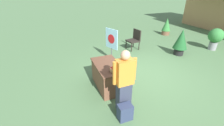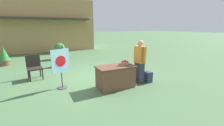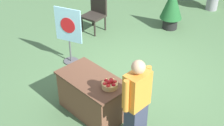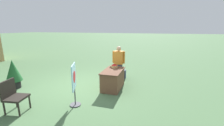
{
  "view_description": "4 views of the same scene",
  "coord_description": "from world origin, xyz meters",
  "px_view_note": "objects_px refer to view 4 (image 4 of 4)",
  "views": [
    {
      "loc": [
        3.98,
        -2.81,
        2.89
      ],
      "look_at": [
        0.09,
        -1.27,
        0.76
      ],
      "focal_mm": 24.0,
      "sensor_mm": 36.0,
      "label": 1
    },
    {
      "loc": [
        -2.19,
        -5.94,
        2.13
      ],
      "look_at": [
        0.22,
        -1.17,
        0.84
      ],
      "focal_mm": 24.0,
      "sensor_mm": 36.0,
      "label": 2
    },
    {
      "loc": [
        3.78,
        -4.4,
        4.15
      ],
      "look_at": [
        -0.17,
        -0.56,
        0.54
      ],
      "focal_mm": 50.0,
      "sensor_mm": 36.0,
      "label": 3
    },
    {
      "loc": [
        -5.5,
        -3.11,
        2.52
      ],
      "look_at": [
        0.45,
        -1.34,
        1.04
      ],
      "focal_mm": 24.0,
      "sensor_mm": 36.0,
      "label": 4
    }
  ],
  "objects_px": {
    "display_table": "(113,79)",
    "potted_plant_far_right": "(13,73)",
    "poster_board": "(74,83)",
    "patio_chair": "(13,95)",
    "apple_basket": "(114,66)",
    "person_visitor": "(119,63)",
    "backpack": "(122,74)"
  },
  "relations": [
    {
      "from": "display_table",
      "to": "potted_plant_far_right",
      "type": "height_order",
      "value": "potted_plant_far_right"
    },
    {
      "from": "poster_board",
      "to": "patio_chair",
      "type": "bearing_deg",
      "value": -173.48
    },
    {
      "from": "apple_basket",
      "to": "poster_board",
      "type": "bearing_deg",
      "value": 160.91
    },
    {
      "from": "poster_board",
      "to": "patio_chair",
      "type": "relative_size",
      "value": 1.4
    },
    {
      "from": "display_table",
      "to": "patio_chair",
      "type": "distance_m",
      "value": 3.53
    },
    {
      "from": "person_visitor",
      "to": "backpack",
      "type": "xyz_separation_m",
      "value": [
        0.34,
        -0.12,
        -0.64
      ]
    },
    {
      "from": "apple_basket",
      "to": "poster_board",
      "type": "xyz_separation_m",
      "value": [
        -2.14,
        0.74,
        -0.07
      ]
    },
    {
      "from": "display_table",
      "to": "poster_board",
      "type": "bearing_deg",
      "value": 155.32
    },
    {
      "from": "apple_basket",
      "to": "backpack",
      "type": "relative_size",
      "value": 0.68
    },
    {
      "from": "display_table",
      "to": "potted_plant_far_right",
      "type": "bearing_deg",
      "value": 106.24
    },
    {
      "from": "person_visitor",
      "to": "potted_plant_far_right",
      "type": "bearing_deg",
      "value": -62.02
    },
    {
      "from": "apple_basket",
      "to": "display_table",
      "type": "bearing_deg",
      "value": -172.84
    },
    {
      "from": "poster_board",
      "to": "apple_basket",
      "type": "bearing_deg",
      "value": 48.94
    },
    {
      "from": "person_visitor",
      "to": "poster_board",
      "type": "bearing_deg",
      "value": -16.74
    },
    {
      "from": "backpack",
      "to": "apple_basket",
      "type": "bearing_deg",
      "value": 171.78
    },
    {
      "from": "backpack",
      "to": "patio_chair",
      "type": "height_order",
      "value": "patio_chair"
    },
    {
      "from": "apple_basket",
      "to": "potted_plant_far_right",
      "type": "height_order",
      "value": "potted_plant_far_right"
    },
    {
      "from": "backpack",
      "to": "potted_plant_far_right",
      "type": "distance_m",
      "value": 4.84
    },
    {
      "from": "patio_chair",
      "to": "poster_board",
      "type": "bearing_deg",
      "value": 19.7
    },
    {
      "from": "patio_chair",
      "to": "potted_plant_far_right",
      "type": "bearing_deg",
      "value": 129.56
    },
    {
      "from": "poster_board",
      "to": "potted_plant_far_right",
      "type": "relative_size",
      "value": 1.15
    },
    {
      "from": "display_table",
      "to": "apple_basket",
      "type": "xyz_separation_m",
      "value": [
        0.42,
        0.05,
        0.46
      ]
    },
    {
      "from": "backpack",
      "to": "potted_plant_far_right",
      "type": "relative_size",
      "value": 0.34
    },
    {
      "from": "potted_plant_far_right",
      "to": "person_visitor",
      "type": "bearing_deg",
      "value": -60.67
    },
    {
      "from": "display_table",
      "to": "apple_basket",
      "type": "height_order",
      "value": "apple_basket"
    },
    {
      "from": "display_table",
      "to": "poster_board",
      "type": "distance_m",
      "value": 1.94
    },
    {
      "from": "person_visitor",
      "to": "poster_board",
      "type": "relative_size",
      "value": 1.18
    },
    {
      "from": "backpack",
      "to": "patio_chair",
      "type": "relative_size",
      "value": 0.42
    },
    {
      "from": "person_visitor",
      "to": "poster_board",
      "type": "height_order",
      "value": "person_visitor"
    },
    {
      "from": "person_visitor",
      "to": "patio_chair",
      "type": "xyz_separation_m",
      "value": [
        -3.66,
        2.36,
        -0.29
      ]
    },
    {
      "from": "patio_chair",
      "to": "potted_plant_far_right",
      "type": "xyz_separation_m",
      "value": [
        1.43,
        1.61,
        0.13
      ]
    },
    {
      "from": "poster_board",
      "to": "potted_plant_far_right",
      "type": "bearing_deg",
      "value": 147.99
    }
  ]
}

